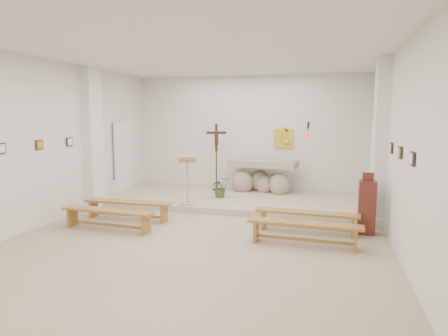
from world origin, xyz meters
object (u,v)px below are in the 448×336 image
(altar, at_px, (262,178))
(donation_pedestal, at_px, (367,207))
(bench_left_front, at_px, (128,206))
(bench_right_second, at_px, (304,228))
(lectern, at_px, (187,180))
(bench_right_front, at_px, (307,217))
(bench_left_second, at_px, (108,215))
(crucifix_stand, at_px, (216,152))

(altar, bearing_deg, donation_pedestal, -42.81)
(bench_left_front, bearing_deg, donation_pedestal, 3.68)
(altar, bearing_deg, bench_right_second, -63.67)
(lectern, relative_size, bench_right_second, 0.60)
(bench_right_front, bearing_deg, lectern, 161.36)
(lectern, distance_m, bench_left_second, 2.32)
(bench_right_front, height_order, bench_right_second, same)
(bench_left_second, relative_size, bench_right_second, 1.00)
(lectern, distance_m, bench_left_front, 1.62)
(lectern, bearing_deg, crucifix_stand, 66.81)
(crucifix_stand, relative_size, bench_right_front, 0.95)
(lectern, height_order, bench_right_second, lectern)
(crucifix_stand, xyz_separation_m, bench_right_front, (2.77, -3.22, -0.95))
(crucifix_stand, height_order, bench_right_second, crucifix_stand)
(bench_left_front, xyz_separation_m, bench_left_second, (0.00, -0.84, 0.00))
(bench_left_front, height_order, bench_right_second, same)
(donation_pedestal, distance_m, bench_left_front, 5.07)
(lectern, xyz_separation_m, bench_left_front, (-0.98, -1.21, -0.43))
(bench_right_second, bearing_deg, bench_right_front, 93.07)
(crucifix_stand, distance_m, donation_pedestal, 4.97)
(bench_left_second, distance_m, bench_right_second, 3.92)
(altar, xyz_separation_m, donation_pedestal, (2.57, -3.08, 0.01))
(donation_pedestal, height_order, bench_left_front, donation_pedestal)
(lectern, bearing_deg, bench_left_front, -147.26)
(bench_left_front, relative_size, bench_right_front, 0.99)
(donation_pedestal, xyz_separation_m, bench_left_second, (-5.06, -1.09, -0.21))
(altar, distance_m, crucifix_stand, 1.53)
(bench_left_front, bearing_deg, lectern, 51.94)
(altar, relative_size, crucifix_stand, 1.03)
(bench_left_second, xyz_separation_m, bench_right_second, (3.92, -0.00, 0.00))
(altar, distance_m, bench_right_second, 4.42)
(crucifix_stand, bearing_deg, donation_pedestal, -58.71)
(altar, relative_size, bench_right_second, 0.98)
(lectern, height_order, donation_pedestal, lectern)
(altar, xyz_separation_m, bench_right_second, (1.43, -4.17, -0.21))
(lectern, height_order, crucifix_stand, crucifix_stand)
(lectern, relative_size, donation_pedestal, 1.00)
(bench_left_front, bearing_deg, altar, 54.11)
(crucifix_stand, relative_size, bench_right_second, 0.95)
(lectern, distance_m, bench_right_second, 3.62)
(bench_left_second, bearing_deg, bench_right_second, 4.58)
(crucifix_stand, bearing_deg, lectern, -116.32)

